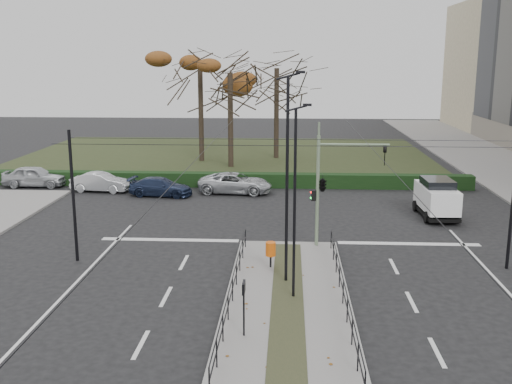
% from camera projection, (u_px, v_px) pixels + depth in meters
% --- Properties ---
extents(ground, '(140.00, 140.00, 0.00)m').
position_uv_depth(ground, '(288.00, 280.00, 24.84)').
color(ground, black).
rests_on(ground, ground).
extents(median_island, '(4.40, 15.00, 0.14)m').
position_uv_depth(median_island, '(287.00, 303.00, 22.39)').
color(median_island, slate).
rests_on(median_island, ground).
extents(park, '(38.00, 26.00, 0.10)m').
position_uv_depth(park, '(225.00, 156.00, 56.35)').
color(park, '#293219').
rests_on(park, ground).
extents(hedge, '(38.00, 1.00, 1.00)m').
position_uv_depth(hedge, '(206.00, 179.00, 43.19)').
color(hedge, black).
rests_on(hedge, ground).
extents(median_railing, '(4.14, 13.24, 0.92)m').
position_uv_depth(median_railing, '(288.00, 281.00, 22.09)').
color(median_railing, black).
rests_on(median_railing, median_island).
extents(catenary, '(20.00, 34.00, 6.00)m').
position_uv_depth(catenary, '(289.00, 192.00, 25.68)').
color(catenary, black).
rests_on(catenary, ground).
extents(traffic_light, '(3.64, 2.07, 5.36)m').
position_uv_depth(traffic_light, '(324.00, 182.00, 28.43)').
color(traffic_light, slate).
rests_on(traffic_light, median_island).
extents(litter_bin, '(0.44, 0.44, 1.12)m').
position_uv_depth(litter_bin, '(271.00, 249.00, 25.86)').
color(litter_bin, black).
rests_on(litter_bin, median_island).
extents(info_panel, '(0.11, 0.48, 1.86)m').
position_uv_depth(info_panel, '(244.00, 294.00, 19.27)').
color(info_panel, black).
rests_on(info_panel, median_island).
extents(streetlamp_median_near, '(0.61, 0.12, 7.31)m').
position_uv_depth(streetlamp_median_near, '(295.00, 202.00, 22.00)').
color(streetlamp_median_near, black).
rests_on(streetlamp_median_near, median_island).
extents(streetlamp_median_far, '(0.70, 0.14, 8.42)m').
position_uv_depth(streetlamp_median_far, '(287.00, 178.00, 23.51)').
color(streetlamp_median_far, black).
rests_on(streetlamp_median_far, median_island).
extents(parked_car_first, '(4.50, 1.91, 1.52)m').
position_uv_depth(parked_car_first, '(35.00, 176.00, 43.01)').
color(parked_car_first, '#B6B9BE').
rests_on(parked_car_first, ground).
extents(parked_car_second, '(4.14, 1.79, 1.33)m').
position_uv_depth(parked_car_second, '(101.00, 182.00, 41.43)').
color(parked_car_second, '#B6B9BE').
rests_on(parked_car_second, ground).
extents(parked_car_third, '(4.43, 2.21, 1.24)m').
position_uv_depth(parked_car_third, '(161.00, 187.00, 40.14)').
color(parked_car_third, '#1C2743').
rests_on(parked_car_third, ground).
extents(parked_car_fourth, '(5.19, 2.75, 1.39)m').
position_uv_depth(parked_car_fourth, '(235.00, 183.00, 40.97)').
color(parked_car_fourth, '#B6B9BE').
rests_on(parked_car_fourth, ground).
extents(white_van, '(2.03, 4.21, 2.27)m').
position_uv_depth(white_van, '(437.00, 197.00, 34.61)').
color(white_van, white).
rests_on(white_van, ground).
extents(rust_tree, '(8.84, 8.84, 10.59)m').
position_uv_depth(rust_tree, '(200.00, 69.00, 51.94)').
color(rust_tree, black).
rests_on(rust_tree, park).
extents(bare_tree_center, '(7.49, 7.49, 10.78)m').
position_uv_depth(bare_tree_center, '(277.00, 75.00, 53.68)').
color(bare_tree_center, black).
rests_on(bare_tree_center, park).
extents(bare_tree_near, '(7.18, 7.18, 10.38)m').
position_uv_depth(bare_tree_near, '(230.00, 80.00, 49.17)').
color(bare_tree_near, black).
rests_on(bare_tree_near, park).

